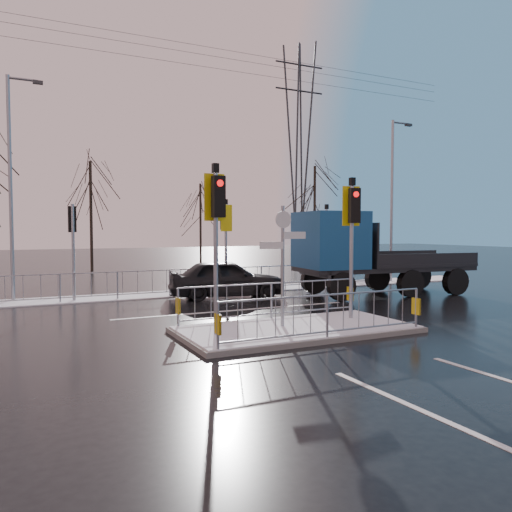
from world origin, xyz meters
name	(u,v)px	position (x,y,z in m)	size (l,w,h in m)	color
ground	(296,332)	(0.00, 0.00, 0.00)	(120.00, 120.00, 0.00)	black
snow_verge	(189,293)	(0.00, 8.60, 0.02)	(30.00, 2.00, 0.04)	white
lane_markings	(303,334)	(0.00, -0.33, 0.00)	(8.00, 11.38, 0.01)	silver
traffic_island	(296,317)	(-0.01, 0.01, 0.39)	(6.00, 3.04, 4.15)	slate
far_kerb_fixtures	(200,269)	(0.29, 8.09, 1.02)	(18.00, 0.65, 3.83)	gray
car_far_lane	(226,279)	(0.83, 6.63, 0.74)	(1.75, 4.35, 1.48)	black
flatbed_truck	(353,252)	(5.53, 5.03, 1.75)	(7.34, 3.35, 3.29)	black
tree_far_a	(91,194)	(-2.00, 22.00, 4.82)	(3.75, 3.75, 7.08)	black
tree_far_b	(200,208)	(6.00, 24.00, 4.18)	(3.25, 3.25, 6.14)	black
tree_far_c	(315,196)	(14.00, 21.00, 5.15)	(4.00, 4.00, 7.55)	black
street_lamp_right	(393,194)	(10.57, 8.50, 4.39)	(1.25, 0.18, 8.00)	gray
street_lamp_left	(12,178)	(-6.43, 9.50, 4.49)	(1.25, 0.18, 8.20)	gray
pylon_wires	(289,139)	(16.88, 30.00, 11.03)	(70.00, 2.38, 19.97)	#2D3033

